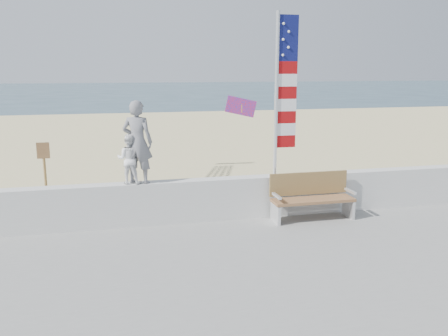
{
  "coord_description": "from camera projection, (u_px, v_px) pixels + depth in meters",
  "views": [
    {
      "loc": [
        -2.06,
        -7.7,
        3.41
      ],
      "look_at": [
        0.2,
        1.8,
        1.35
      ],
      "focal_mm": 38.0,
      "sensor_mm": 36.0,
      "label": 1
    }
  ],
  "objects": [
    {
      "name": "flag",
      "position": [
        282.0,
        88.0,
        10.13
      ],
      "size": [
        0.5,
        0.08,
        3.5
      ],
      "color": "white",
      "rests_on": "seawall"
    },
    {
      "name": "sand",
      "position": [
        172.0,
        164.0,
        17.06
      ],
      "size": [
        90.0,
        40.0,
        0.08
      ],
      "primitive_type": "cube",
      "color": "beige",
      "rests_on": "ground"
    },
    {
      "name": "child",
      "position": [
        129.0,
        159.0,
        9.68
      ],
      "size": [
        0.59,
        0.51,
        1.03
      ],
      "primitive_type": "imported",
      "rotation": [
        0.0,
        0.0,
        2.86
      ],
      "color": "white",
      "rests_on": "seawall"
    },
    {
      "name": "adult",
      "position": [
        137.0,
        142.0,
        9.65
      ],
      "size": [
        0.73,
        0.61,
        1.71
      ],
      "primitive_type": "imported",
      "rotation": [
        0.0,
        0.0,
        2.75
      ],
      "color": "slate",
      "rests_on": "seawall"
    },
    {
      "name": "seawall",
      "position": [
        213.0,
        199.0,
        10.27
      ],
      "size": [
        30.0,
        0.35,
        0.9
      ],
      "primitive_type": "cube",
      "color": "silver",
      "rests_on": "boardwalk"
    },
    {
      "name": "ground",
      "position": [
        236.0,
        262.0,
        8.5
      ],
      "size": [
        220.0,
        220.0,
        0.0
      ],
      "primitive_type": "plane",
      "color": "#294453",
      "rests_on": "ground"
    },
    {
      "name": "sign",
      "position": [
        44.0,
        165.0,
        12.31
      ],
      "size": [
        0.32,
        0.07,
        1.46
      ],
      "color": "olive",
      "rests_on": "sand"
    },
    {
      "name": "parafoil_kite",
      "position": [
        241.0,
        107.0,
        13.4
      ],
      "size": [
        0.93,
        0.42,
        0.62
      ],
      "color": "red",
      "rests_on": "ground"
    },
    {
      "name": "bench",
      "position": [
        311.0,
        196.0,
        10.3
      ],
      "size": [
        1.8,
        0.57,
        1.0
      ],
      "color": "#936540",
      "rests_on": "boardwalk"
    }
  ]
}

